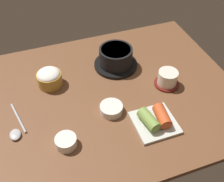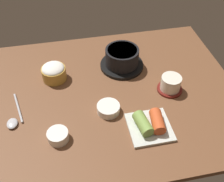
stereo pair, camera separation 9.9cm
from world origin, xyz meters
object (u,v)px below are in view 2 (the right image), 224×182
at_px(kimchi_plate, 150,124).
at_px(side_bowl_near, 58,136).
at_px(spoon, 14,118).
at_px(rice_bowl, 54,72).
at_px(tea_cup_with_saucer, 171,84).
at_px(banchan_cup_center, 108,108).
at_px(stone_pot, 122,58).

xyz_separation_m(kimchi_plate, side_bowl_near, (-0.30, 0.02, -0.00)).
bearing_deg(spoon, rice_bowl, 51.23).
distance_m(kimchi_plate, spoon, 0.46).
xyz_separation_m(tea_cup_with_saucer, kimchi_plate, (-0.13, -0.16, -0.01)).
bearing_deg(spoon, kimchi_plate, -16.03).
bearing_deg(rice_bowl, banchan_cup_center, -50.23).
distance_m(kimchi_plate, side_bowl_near, 0.30).
relative_size(kimchi_plate, spoon, 0.84).
xyz_separation_m(stone_pot, banchan_cup_center, (-0.10, -0.23, -0.03)).
bearing_deg(banchan_cup_center, kimchi_plate, -39.98).
distance_m(banchan_cup_center, spoon, 0.32).
xyz_separation_m(rice_bowl, spoon, (-0.15, -0.18, -0.03)).
bearing_deg(stone_pot, rice_bowl, -175.50).
bearing_deg(stone_pot, side_bowl_near, -131.63).
bearing_deg(banchan_cup_center, stone_pot, 66.39).
xyz_separation_m(stone_pot, spoon, (-0.42, -0.21, -0.03)).
height_order(rice_bowl, kimchi_plate, rice_bowl).
bearing_deg(spoon, tea_cup_with_saucer, 3.25).
bearing_deg(rice_bowl, kimchi_plate, -46.52).
bearing_deg(side_bowl_near, rice_bowl, 89.18).
bearing_deg(side_bowl_near, tea_cup_with_saucer, 18.52).
xyz_separation_m(tea_cup_with_saucer, spoon, (-0.57, -0.03, -0.02)).
xyz_separation_m(side_bowl_near, spoon, (-0.14, 0.11, -0.01)).
bearing_deg(tea_cup_with_saucer, rice_bowl, 160.33).
height_order(tea_cup_with_saucer, kimchi_plate, tea_cup_with_saucer).
distance_m(side_bowl_near, spoon, 0.18).
distance_m(rice_bowl, banchan_cup_center, 0.27).
relative_size(tea_cup_with_saucer, side_bowl_near, 1.39).
relative_size(rice_bowl, kimchi_plate, 0.68).
height_order(tea_cup_with_saucer, spoon, tea_cup_with_saucer).
relative_size(banchan_cup_center, side_bowl_near, 1.18).
bearing_deg(rice_bowl, side_bowl_near, -90.82).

